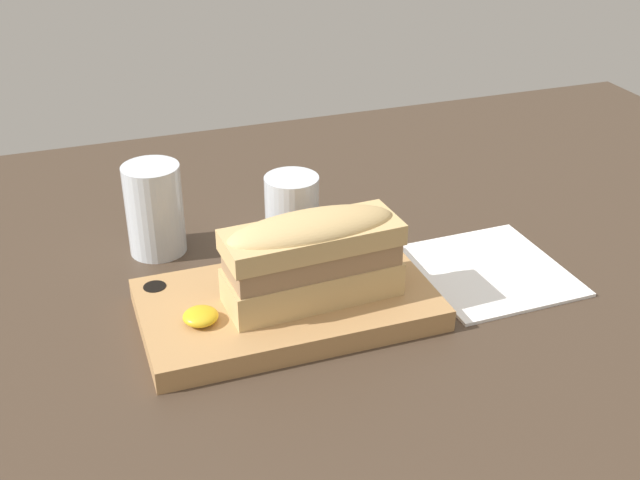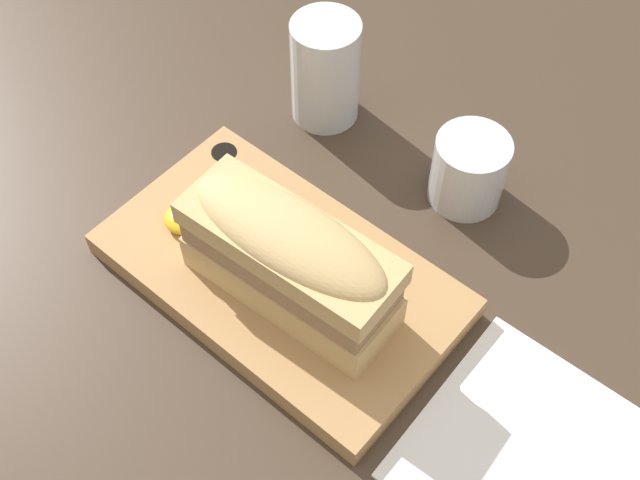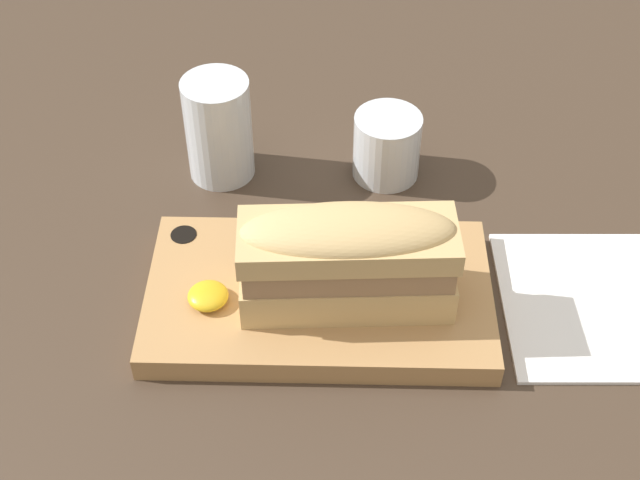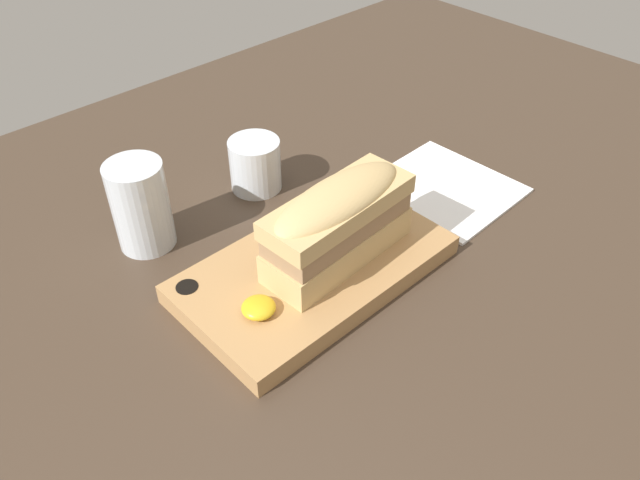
{
  "view_description": "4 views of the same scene",
  "coord_description": "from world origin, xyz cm",
  "px_view_note": "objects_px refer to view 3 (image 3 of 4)",
  "views": [
    {
      "loc": [
        -19.54,
        -76.08,
        51.57
      ],
      "look_at": [
        6.19,
        -3.34,
        9.18
      ],
      "focal_mm": 45.0,
      "sensor_mm": 36.0,
      "label": 1
    },
    {
      "loc": [
        29.63,
        -33.35,
        63.13
      ],
      "look_at": [
        4.77,
        -4.21,
        9.86
      ],
      "focal_mm": 45.0,
      "sensor_mm": 36.0,
      "label": 2
    },
    {
      "loc": [
        2.88,
        -60.49,
        64.75
      ],
      "look_at": [
        1.57,
        -4.03,
        8.76
      ],
      "focal_mm": 50.0,
      "sensor_mm": 36.0,
      "label": 3
    },
    {
      "loc": [
        -35.03,
        -45.53,
        52.88
      ],
      "look_at": [
        1.26,
        -7.04,
        8.54
      ],
      "focal_mm": 35.0,
      "sensor_mm": 36.0,
      "label": 4
    }
  ],
  "objects_px": {
    "wine_glass": "(387,147)",
    "sandwich": "(348,256)",
    "serving_board": "(318,296)",
    "water_glass": "(219,135)",
    "napkin": "(593,304)"
  },
  "relations": [
    {
      "from": "wine_glass",
      "to": "napkin",
      "type": "relative_size",
      "value": 0.39
    },
    {
      "from": "water_glass",
      "to": "napkin",
      "type": "xyz_separation_m",
      "value": [
        0.36,
        -0.19,
        -0.05
      ]
    },
    {
      "from": "serving_board",
      "to": "napkin",
      "type": "xyz_separation_m",
      "value": [
        0.26,
        0.01,
        -0.01
      ]
    },
    {
      "from": "serving_board",
      "to": "water_glass",
      "type": "relative_size",
      "value": 2.76
    },
    {
      "from": "serving_board",
      "to": "sandwich",
      "type": "bearing_deg",
      "value": -27.36
    },
    {
      "from": "wine_glass",
      "to": "water_glass",
      "type": "bearing_deg",
      "value": -179.56
    },
    {
      "from": "sandwich",
      "to": "wine_glass",
      "type": "relative_size",
      "value": 2.61
    },
    {
      "from": "wine_glass",
      "to": "napkin",
      "type": "xyz_separation_m",
      "value": [
        0.19,
        -0.19,
        -0.03
      ]
    },
    {
      "from": "wine_glass",
      "to": "sandwich",
      "type": "bearing_deg",
      "value": -101.64
    },
    {
      "from": "serving_board",
      "to": "sandwich",
      "type": "height_order",
      "value": "sandwich"
    },
    {
      "from": "sandwich",
      "to": "napkin",
      "type": "relative_size",
      "value": 1.03
    },
    {
      "from": "serving_board",
      "to": "napkin",
      "type": "bearing_deg",
      "value": 1.12
    },
    {
      "from": "serving_board",
      "to": "sandwich",
      "type": "distance_m",
      "value": 0.07
    },
    {
      "from": "water_glass",
      "to": "serving_board",
      "type": "bearing_deg",
      "value": -60.25
    },
    {
      "from": "serving_board",
      "to": "water_glass",
      "type": "distance_m",
      "value": 0.22
    }
  ]
}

